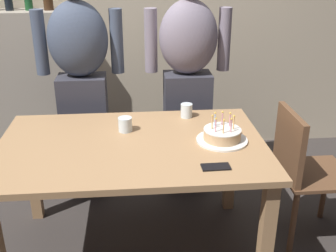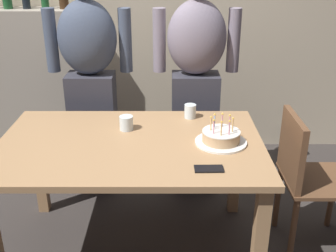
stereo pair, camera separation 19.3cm
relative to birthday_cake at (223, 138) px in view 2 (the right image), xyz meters
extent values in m
plane|color=#332D2B|center=(-0.51, 0.02, -0.77)|extent=(10.00, 10.00, 0.00)
cube|color=tan|center=(-0.51, 1.57, 0.53)|extent=(5.20, 0.10, 2.60)
cube|color=#A37A51|center=(-0.51, 0.02, -0.05)|extent=(1.50, 0.96, 0.03)
cube|color=#A37A51|center=(0.17, -0.39, -0.42)|extent=(0.07, 0.07, 0.70)
cube|color=#A37A51|center=(-1.19, 0.43, -0.42)|extent=(0.07, 0.07, 0.70)
cube|color=#A37A51|center=(0.17, 0.43, -0.42)|extent=(0.07, 0.07, 0.70)
cylinder|color=white|center=(0.00, 0.00, -0.03)|extent=(0.29, 0.29, 0.01)
cylinder|color=tan|center=(0.00, 0.00, 0.01)|extent=(0.21, 0.21, 0.06)
cylinder|color=silver|center=(0.00, 0.00, 0.04)|extent=(0.21, 0.21, 0.01)
cylinder|color=#EAB266|center=(0.06, -0.01, 0.08)|extent=(0.01, 0.01, 0.07)
sphere|color=#F9C64C|center=(0.06, -0.01, 0.12)|extent=(0.01, 0.01, 0.01)
cylinder|color=pink|center=(0.05, 0.04, 0.08)|extent=(0.01, 0.01, 0.07)
sphere|color=#F9C64C|center=(0.05, 0.04, 0.12)|extent=(0.01, 0.01, 0.01)
cylinder|color=pink|center=(0.01, 0.06, 0.08)|extent=(0.01, 0.01, 0.07)
sphere|color=#F9C64C|center=(0.01, 0.06, 0.12)|extent=(0.01, 0.01, 0.01)
cylinder|color=#93B7DB|center=(-0.04, 0.05, 0.08)|extent=(0.01, 0.01, 0.07)
sphere|color=#F9C64C|center=(-0.04, 0.05, 0.12)|extent=(0.01, 0.01, 0.01)
cylinder|color=#EAB266|center=(-0.06, 0.01, 0.08)|extent=(0.01, 0.01, 0.07)
sphere|color=#F9C64C|center=(-0.06, 0.01, 0.12)|extent=(0.01, 0.01, 0.01)
cylinder|color=pink|center=(-0.05, -0.04, 0.08)|extent=(0.01, 0.01, 0.07)
sphere|color=#F9C64C|center=(-0.05, -0.04, 0.12)|extent=(0.01, 0.01, 0.01)
cylinder|color=#EAB266|center=(-0.01, -0.06, 0.08)|extent=(0.01, 0.01, 0.07)
sphere|color=#F9C64C|center=(-0.01, -0.06, 0.12)|extent=(0.01, 0.01, 0.01)
cylinder|color=pink|center=(0.04, -0.05, 0.08)|extent=(0.01, 0.01, 0.07)
sphere|color=#F9C64C|center=(0.04, -0.05, 0.12)|extent=(0.01, 0.01, 0.01)
cylinder|color=silver|center=(-0.15, 0.38, 0.01)|extent=(0.08, 0.08, 0.09)
cylinder|color=silver|center=(-0.55, 0.19, 0.01)|extent=(0.08, 0.08, 0.09)
cube|color=black|center=(-0.09, -0.30, -0.03)|extent=(0.15, 0.08, 0.01)
cube|color=#33333D|center=(-0.85, 0.76, -0.31)|extent=(0.34, 0.23, 0.92)
ellipsoid|color=#424C60|center=(-0.85, 0.76, 0.41)|extent=(0.41, 0.27, 0.52)
cylinder|color=#424C60|center=(-0.59, 0.79, 0.38)|extent=(0.09, 0.09, 0.44)
cylinder|color=#424C60|center=(-1.11, 0.79, 0.38)|extent=(0.09, 0.09, 0.44)
cube|color=#33333D|center=(-0.10, 0.76, -0.31)|extent=(0.34, 0.23, 0.92)
ellipsoid|color=slate|center=(-0.10, 0.76, 0.41)|extent=(0.41, 0.27, 0.52)
cylinder|color=slate|center=(0.16, 0.79, 0.38)|extent=(0.09, 0.09, 0.44)
cylinder|color=slate|center=(-0.36, 0.79, 0.38)|extent=(0.09, 0.09, 0.44)
cube|color=brown|center=(0.62, 0.06, -0.31)|extent=(0.42, 0.42, 0.02)
cube|color=brown|center=(0.43, 0.06, -0.10)|extent=(0.04, 0.40, 0.40)
cylinder|color=brown|center=(0.80, 0.24, -0.55)|extent=(0.04, 0.04, 0.45)
cylinder|color=brown|center=(0.44, -0.12, -0.55)|extent=(0.04, 0.04, 0.45)
cylinder|color=brown|center=(0.44, 0.24, -0.55)|extent=(0.04, 0.04, 0.45)
cube|color=#9E9384|center=(-1.44, 1.35, -0.13)|extent=(0.89, 0.30, 1.30)
camera|label=1|loc=(-0.49, -2.06, 0.96)|focal=43.85mm
camera|label=2|loc=(-0.30, -2.07, 0.96)|focal=43.85mm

